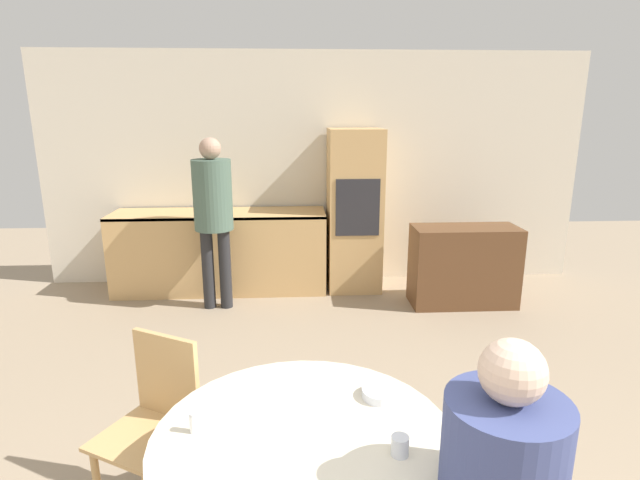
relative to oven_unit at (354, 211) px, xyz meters
The scene contains 9 objects.
wall_back 0.68m from the oven_unit, 141.35° to the left, with size 6.14×0.05×2.60m.
kitchen_counter 1.55m from the oven_unit, behind, with size 2.31×0.60×0.89m.
oven_unit is the anchor object (origin of this frame).
sideboard 1.31m from the oven_unit, 28.66° to the right, with size 1.06×0.45×0.82m.
chair_far_left 3.49m from the oven_unit, 113.07° to the right, with size 0.54×0.54×0.90m.
person_standing 1.56m from the oven_unit, 159.71° to the right, with size 0.38×0.38×1.71m.
cup 3.83m from the oven_unit, 94.40° to the right, with size 0.07×0.07×0.08m.
bowl_near 3.45m from the oven_unit, 94.91° to the right, with size 0.17×0.17×0.04m.
salt_shaker 3.80m from the oven_unit, 106.50° to the right, with size 0.03×0.03×0.09m.
Camera 1 is at (-0.25, -0.59, 1.96)m, focal length 28.00 mm.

